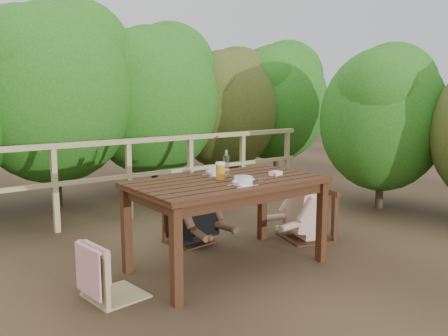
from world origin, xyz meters
TOP-DOWN VIEW (x-y plane):
  - ground at (0.00, 0.00)m, footprint 60.00×60.00m
  - table at (0.00, 0.00)m, footprint 1.70×0.96m
  - chair_left at (-1.08, 0.01)m, footprint 0.46×0.46m
  - chair_far at (0.09, 0.79)m, footprint 0.48×0.48m
  - chair_right at (1.19, 0.15)m, footprint 0.64×0.64m
  - woman at (0.09, 0.81)m, footprint 0.54×0.63m
  - diner_right at (1.22, 0.15)m, footprint 0.69×0.62m
  - railing at (0.00, 2.00)m, footprint 5.60×0.10m
  - hedge_row at (0.40, 3.20)m, footprint 6.60×1.60m
  - shrub_side at (3.20, -0.15)m, footprint 1.40×2.20m
  - soup_near at (-0.04, -0.27)m, footprint 0.26×0.26m
  - soup_far at (0.07, 0.27)m, footprint 0.27×0.27m
  - bread_roll at (-0.02, -0.25)m, footprint 0.13×0.10m
  - beer_glass at (-0.04, 0.06)m, footprint 0.09×0.09m
  - bottle at (0.13, 0.19)m, footprint 0.06×0.06m
  - tumbler at (0.13, -0.29)m, footprint 0.07×0.07m
  - butter_tub at (0.50, -0.09)m, footprint 0.14×0.11m

SIDE VIEW (x-z plane):
  - ground at x=0.00m, z-range 0.00..0.00m
  - table at x=0.00m, z-range 0.00..0.79m
  - chair_left at x=-1.08m, z-range 0.00..0.84m
  - chair_far at x=0.09m, z-range 0.00..0.86m
  - railing at x=0.00m, z-range 0.00..1.01m
  - chair_right at x=1.19m, z-range 0.00..1.03m
  - woman at x=0.09m, z-range 0.00..1.16m
  - diner_right at x=1.22m, z-range 0.00..1.17m
  - butter_tub at x=0.50m, z-range 0.79..0.84m
  - bread_roll at x=-0.02m, z-range 0.79..0.86m
  - tumbler at x=0.13m, z-range 0.79..0.87m
  - soup_near at x=-0.04m, z-range 0.79..0.87m
  - soup_far at x=0.07m, z-range 0.79..0.88m
  - beer_glass at x=-0.04m, z-range 0.79..0.95m
  - bottle at x=0.13m, z-range 0.79..1.04m
  - shrub_side at x=3.20m, z-range 0.00..2.90m
  - hedge_row at x=0.40m, z-range 0.00..3.80m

